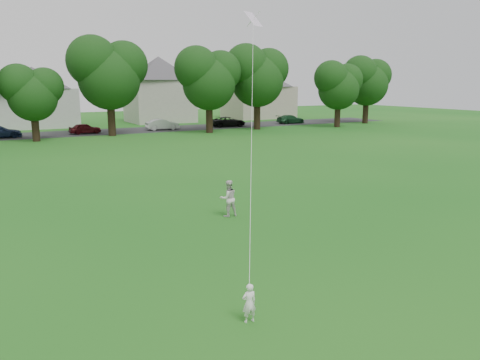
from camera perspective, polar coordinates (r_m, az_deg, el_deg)
ground at (r=13.47m, az=0.31°, el=-11.60°), size 160.00×160.00×0.00m
street at (r=53.39m, az=-22.44°, el=5.13°), size 90.00×7.00×0.01m
toddler at (r=10.91m, az=1.12°, el=-14.77°), size 0.36×0.25×0.93m
older_boy at (r=18.98m, az=-1.44°, el=-2.25°), size 0.75×0.60×1.50m
kite at (r=15.64m, az=1.46°, el=8.22°), size 3.52×5.47×13.84m
tree_row at (r=47.66m, az=-18.44°, el=12.15°), size 81.22×9.43×10.24m
parked_cars at (r=52.52m, az=-20.92°, el=5.81°), size 65.02×2.48×1.25m
house_row at (r=63.20m, az=-22.78°, el=10.32°), size 76.80×13.91×10.45m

